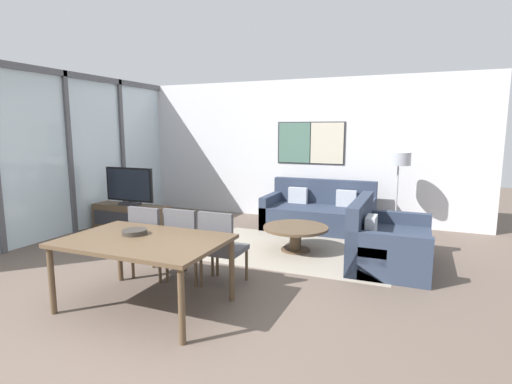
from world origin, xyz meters
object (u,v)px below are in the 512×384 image
at_px(tv_console, 131,217).
at_px(coffee_table, 296,232).
at_px(television, 129,187).
at_px(sofa_main, 319,214).
at_px(dining_chair_left, 151,238).
at_px(sofa_side, 384,244).
at_px(floor_lamp, 398,164).
at_px(dining_table, 144,245).
at_px(fruit_bowl, 135,232).
at_px(dining_chair_centre, 186,240).
at_px(dining_chair_right, 221,244).

distance_m(tv_console, coffee_table, 3.15).
distance_m(television, sofa_main, 3.50).
bearing_deg(dining_chair_left, television, 135.44).
height_order(sofa_main, coffee_table, sofa_main).
xyz_separation_m(sofa_side, floor_lamp, (0.04, 1.70, 0.96)).
distance_m(tv_console, sofa_main, 3.46).
bearing_deg(dining_table, tv_console, 132.25).
height_order(tv_console, sofa_main, sofa_main).
relative_size(coffee_table, floor_lamp, 0.68).
relative_size(coffee_table, fruit_bowl, 3.74).
relative_size(sofa_side, dining_table, 0.94).
xyz_separation_m(sofa_side, dining_chair_centre, (-2.15, -1.56, 0.23)).
xyz_separation_m(dining_chair_left, fruit_bowl, (0.26, -0.61, 0.25)).
height_order(tv_console, dining_chair_left, dining_chair_left).
bearing_deg(dining_chair_left, sofa_main, 67.67).
relative_size(dining_table, fruit_bowl, 6.24).
height_order(sofa_side, dining_table, sofa_side).
distance_m(coffee_table, dining_table, 2.62).
distance_m(sofa_side, dining_table, 3.20).
xyz_separation_m(tv_console, sofa_side, (4.44, -0.18, 0.05)).
height_order(television, dining_table, television).
bearing_deg(television, fruit_bowl, -49.09).
xyz_separation_m(sofa_side, coffee_table, (-1.29, 0.10, 0.01)).
bearing_deg(television, dining_chair_left, -44.56).
bearing_deg(floor_lamp, dining_chair_centre, -123.87).
relative_size(dining_table, dining_chair_centre, 1.80).
bearing_deg(dining_chair_right, dining_chair_centre, -178.46).
distance_m(sofa_main, floor_lamp, 1.64).
height_order(sofa_side, coffee_table, sofa_side).
relative_size(sofa_side, coffee_table, 1.56).
bearing_deg(tv_console, dining_chair_left, -44.55).
relative_size(fruit_bowl, floor_lamp, 0.18).
bearing_deg(tv_console, dining_chair_right, -32.14).
bearing_deg(tv_console, dining_chair_centre, -37.26).
height_order(sofa_side, fruit_bowl, sofa_side).
distance_m(dining_chair_left, fruit_bowl, 0.71).
relative_size(dining_chair_right, floor_lamp, 0.63).
height_order(sofa_side, floor_lamp, floor_lamp).
xyz_separation_m(tv_console, dining_chair_right, (2.75, -1.73, 0.27)).
height_order(dining_table, dining_chair_left, dining_chair_left).
distance_m(tv_console, dining_chair_right, 3.26).
bearing_deg(floor_lamp, fruit_bowl, -121.26).
xyz_separation_m(tv_console, coffee_table, (3.15, -0.07, 0.05)).
bearing_deg(sofa_main, dining_chair_right, -97.22).
xyz_separation_m(television, floor_lamp, (4.47, 1.52, 0.44)).
bearing_deg(floor_lamp, tv_console, -161.23).
xyz_separation_m(coffee_table, fruit_bowl, (-1.06, -2.34, 0.47)).
relative_size(coffee_table, dining_table, 0.60).
bearing_deg(sofa_side, dining_chair_centre, 125.99).
height_order(coffee_table, dining_chair_left, dining_chair_left).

